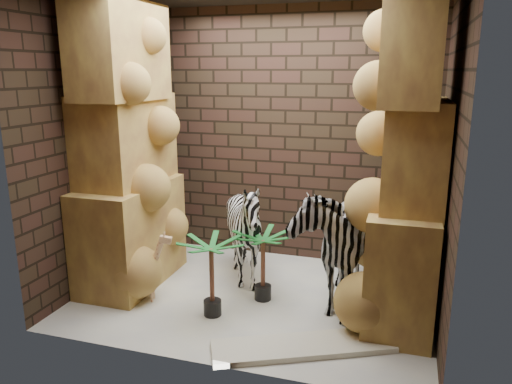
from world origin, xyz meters
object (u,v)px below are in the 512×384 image
(zebra_left, at_px, (246,236))
(surfboard, at_px, (303,346))
(zebra_right, at_px, (333,230))
(palm_front, at_px, (263,266))
(giraffe_toy, at_px, (142,266))
(palm_back, at_px, (212,277))

(zebra_left, height_order, surfboard, zebra_left)
(zebra_right, xyz_separation_m, palm_front, (-0.66, -0.19, -0.38))
(zebra_right, height_order, giraffe_toy, zebra_right)
(palm_back, bearing_deg, zebra_left, 84.41)
(surfboard, bearing_deg, giraffe_toy, 141.04)
(palm_front, xyz_separation_m, surfboard, (0.58, -0.78, -0.34))
(zebra_left, xyz_separation_m, palm_back, (-0.08, -0.78, -0.16))
(surfboard, bearing_deg, zebra_right, 59.68)
(palm_front, bearing_deg, zebra_left, 131.75)
(palm_front, xyz_separation_m, palm_back, (-0.37, -0.46, 0.02))
(palm_back, bearing_deg, zebra_right, 32.29)
(palm_back, bearing_deg, giraffe_toy, 174.31)
(zebra_left, relative_size, surfboard, 0.78)
(zebra_right, height_order, palm_front, zebra_right)
(palm_front, bearing_deg, giraffe_toy, -161.83)
(palm_front, relative_size, surfboard, 0.48)
(zebra_right, distance_m, palm_back, 1.27)
(zebra_left, bearing_deg, palm_front, -31.57)
(zebra_left, xyz_separation_m, palm_front, (0.29, -0.32, -0.18))
(zebra_right, height_order, surfboard, zebra_right)
(giraffe_toy, relative_size, surfboard, 0.49)
(palm_front, distance_m, surfboard, 1.03)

